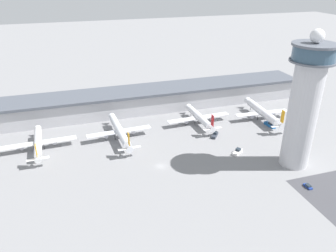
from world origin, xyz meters
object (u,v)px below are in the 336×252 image
at_px(car_navy_sedan, 308,186).
at_px(service_truck_baggage, 237,152).
at_px(airplane_gate_delta, 199,117).
at_px(service_truck_water, 215,135).
at_px(airplane_gate_echo, 263,113).
at_px(service_truck_catering, 270,125).
at_px(control_tower, 305,102).
at_px(airplane_gate_charlie, 120,131).
at_px(airplane_gate_bravo, 38,143).

bearing_deg(car_navy_sedan, service_truck_baggage, 113.10).
height_order(airplane_gate_delta, car_navy_sedan, airplane_gate_delta).
height_order(airplane_gate_delta, service_truck_baggage, airplane_gate_delta).
xyz_separation_m(service_truck_baggage, service_truck_water, (-3.16, 20.29, 0.07)).
bearing_deg(airplane_gate_echo, service_truck_baggage, -136.90).
relative_size(service_truck_baggage, service_truck_water, 1.06).
bearing_deg(service_truck_catering, control_tower, -108.01).
xyz_separation_m(control_tower, service_truck_baggage, (-20.81, 16.57, -30.83)).
height_order(service_truck_baggage, car_navy_sedan, service_truck_baggage).
bearing_deg(airplane_gate_delta, control_tower, -64.54).
xyz_separation_m(airplane_gate_charlie, service_truck_water, (50.94, -12.87, -3.73)).
height_order(airplane_gate_bravo, service_truck_water, airplane_gate_bravo).
relative_size(airplane_gate_bravo, service_truck_baggage, 5.28).
height_order(airplane_gate_delta, airplane_gate_echo, airplane_gate_echo).
bearing_deg(service_truck_catering, car_navy_sedan, -107.98).
distance_m(service_truck_catering, service_truck_baggage, 40.32).
bearing_deg(service_truck_water, airplane_gate_echo, 17.41).
bearing_deg(airplane_gate_bravo, airplane_gate_charlie, -0.33).
relative_size(airplane_gate_charlie, airplane_gate_delta, 1.11).
bearing_deg(service_truck_water, service_truck_catering, 3.37).
distance_m(airplane_gate_charlie, service_truck_baggage, 63.57).
bearing_deg(airplane_gate_charlie, car_navy_sedan, -44.61).
relative_size(control_tower, car_navy_sedan, 14.88).
bearing_deg(control_tower, service_truck_catering, 71.99).
height_order(airplane_gate_delta, service_truck_catering, airplane_gate_delta).
relative_size(airplane_gate_echo, service_truck_catering, 5.20).
bearing_deg(service_truck_catering, airplane_gate_charlie, 173.03).
relative_size(control_tower, airplane_gate_echo, 1.47).
relative_size(airplane_gate_charlie, service_truck_catering, 5.28).
relative_size(control_tower, service_truck_baggage, 8.66).
relative_size(airplane_gate_bravo, airplane_gate_charlie, 0.88).
bearing_deg(airplane_gate_delta, airplane_gate_charlie, -174.06).
height_order(airplane_gate_bravo, airplane_gate_echo, airplane_gate_echo).
relative_size(airplane_gate_bravo, service_truck_catering, 4.65).
bearing_deg(airplane_gate_echo, airplane_gate_charlie, 179.25).
bearing_deg(car_navy_sedan, service_truck_catering, 72.02).
height_order(airplane_gate_charlie, car_navy_sedan, airplane_gate_charlie).
xyz_separation_m(airplane_gate_bravo, airplane_gate_charlie, (42.08, -0.24, 0.46)).
relative_size(service_truck_catering, service_truck_water, 1.21).
bearing_deg(service_truck_water, airplane_gate_charlie, 165.82).
bearing_deg(service_truck_baggage, control_tower, -38.52).
relative_size(airplane_gate_echo, car_navy_sedan, 10.13).
bearing_deg(control_tower, airplane_gate_charlie, 146.43).
distance_m(airplane_gate_bravo, service_truck_water, 94.00).
bearing_deg(service_truck_baggage, service_truck_water, 98.86).
xyz_separation_m(airplane_gate_charlie, airplane_gate_delta, (48.82, 5.08, -0.40)).
height_order(service_truck_catering, service_truck_baggage, service_truck_catering).
bearing_deg(airplane_gate_charlie, control_tower, -33.57).
bearing_deg(airplane_gate_delta, airplane_gate_echo, -8.97).
distance_m(airplane_gate_bravo, service_truck_baggage, 101.87).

